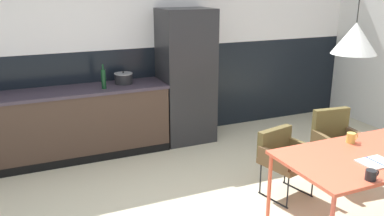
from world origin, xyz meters
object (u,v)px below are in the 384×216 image
at_px(mug_glass_clear, 351,138).
at_px(pendant_lamp_over_table_near, 355,38).
at_px(dining_table, 373,157).
at_px(bottle_spice_small, 104,79).
at_px(mug_white_ceramic, 371,175).
at_px(armchair_near_window, 283,153).
at_px(refrigerator_column, 186,76).
at_px(cooking_pot, 124,78).
at_px(armchair_by_stool, 336,137).
at_px(open_book, 376,162).

relative_size(mug_glass_clear, pendant_lamp_over_table_near, 0.13).
xyz_separation_m(dining_table, bottle_spice_small, (-1.87, 2.64, 0.35)).
bearing_deg(pendant_lamp_over_table_near, dining_table, -6.92).
height_order(mug_white_ceramic, pendant_lamp_over_table_near, pendant_lamp_over_table_near).
relative_size(armchair_near_window, mug_glass_clear, 5.54).
bearing_deg(dining_table, refrigerator_column, 103.83).
xyz_separation_m(mug_white_ceramic, bottle_spice_small, (-1.43, 3.02, 0.27)).
height_order(cooking_pot, pendant_lamp_over_table_near, pendant_lamp_over_table_near).
bearing_deg(dining_table, mug_glass_clear, 89.51).
bearing_deg(armchair_near_window, armchair_by_stool, 172.64).
xyz_separation_m(open_book, bottle_spice_small, (-1.72, 2.81, 0.30)).
bearing_deg(dining_table, bottle_spice_small, 125.28).
height_order(refrigerator_column, armchair_by_stool, refrigerator_column).
bearing_deg(cooking_pot, open_book, -64.58).
bearing_deg(armchair_by_stool, armchair_near_window, 11.50).
xyz_separation_m(mug_glass_clear, pendant_lamp_over_table_near, (-0.35, -0.24, 0.99)).
distance_m(mug_glass_clear, cooking_pot, 2.99).
bearing_deg(armchair_by_stool, mug_white_ceramic, 62.38).
bearing_deg(refrigerator_column, cooking_pot, 176.22).
bearing_deg(mug_white_ceramic, bottle_spice_small, 115.40).
distance_m(mug_white_ceramic, cooking_pot, 3.39).
distance_m(dining_table, pendant_lamp_over_table_near, 1.14).
xyz_separation_m(armchair_by_stool, bottle_spice_small, (-2.29, 1.74, 0.53)).
height_order(open_book, pendant_lamp_over_table_near, pendant_lamp_over_table_near).
distance_m(armchair_near_window, pendant_lamp_over_table_near, 1.53).
relative_size(mug_white_ceramic, mug_glass_clear, 0.99).
bearing_deg(dining_table, cooking_pot, 119.13).
bearing_deg(mug_glass_clear, open_book, -109.41).
relative_size(open_book, pendant_lamp_over_table_near, 0.28).
bearing_deg(cooking_pot, refrigerator_column, -3.78).
bearing_deg(dining_table, pendant_lamp_over_table_near, 173.08).
xyz_separation_m(dining_table, armchair_near_window, (-0.37, 0.83, -0.22)).
bearing_deg(pendant_lamp_over_table_near, cooking_pot, 113.82).
bearing_deg(refrigerator_column, armchair_by_stool, -59.40).
relative_size(refrigerator_column, cooking_pot, 7.72).
bearing_deg(armchair_near_window, cooking_pot, -71.52).
height_order(armchair_near_window, pendant_lamp_over_table_near, pendant_lamp_over_table_near).
bearing_deg(cooking_pot, armchair_near_window, -58.76).
relative_size(armchair_by_stool, mug_white_ceramic, 6.41).
distance_m(armchair_by_stool, mug_white_ceramic, 1.56).
bearing_deg(open_book, refrigerator_column, 100.18).
distance_m(armchair_by_stool, cooking_pot, 2.80).
xyz_separation_m(refrigerator_column, armchair_by_stool, (1.09, -1.85, -0.43)).
distance_m(refrigerator_column, pendant_lamp_over_table_near, 2.86).
relative_size(mug_glass_clear, bottle_spice_small, 0.41).
bearing_deg(mug_glass_clear, bottle_spice_small, 128.44).
xyz_separation_m(armchair_by_stool, cooking_pot, (-1.99, 1.91, 0.47)).
height_order(mug_glass_clear, bottle_spice_small, bottle_spice_small).
bearing_deg(refrigerator_column, armchair_near_window, -80.77).
bearing_deg(cooking_pot, pendant_lamp_over_table_near, -66.18).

